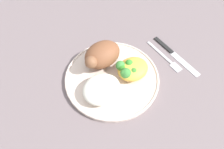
# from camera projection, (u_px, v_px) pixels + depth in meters

# --- Properties ---
(ground_plane) EXTENTS (2.00, 2.00, 0.00)m
(ground_plane) POSITION_uv_depth(u_px,v_px,m) (112.00, 79.00, 0.62)
(ground_plane) COLOR #6C5E61
(plate) EXTENTS (0.27, 0.27, 0.01)m
(plate) POSITION_uv_depth(u_px,v_px,m) (112.00, 78.00, 0.61)
(plate) COLOR beige
(plate) RESTS_ON ground_plane
(roasted_chicken) EXTENTS (0.12, 0.08, 0.07)m
(roasted_chicken) POSITION_uv_depth(u_px,v_px,m) (102.00, 55.00, 0.61)
(roasted_chicken) COLOR brown
(roasted_chicken) RESTS_ON plate
(rice_pile) EXTENTS (0.10, 0.09, 0.04)m
(rice_pile) POSITION_uv_depth(u_px,v_px,m) (102.00, 89.00, 0.56)
(rice_pile) COLOR white
(rice_pile) RESTS_ON plate
(mac_cheese_with_broccoli) EXTENTS (0.09, 0.08, 0.04)m
(mac_cheese_with_broccoli) POSITION_uv_depth(u_px,v_px,m) (131.00, 69.00, 0.60)
(mac_cheese_with_broccoli) COLOR gold
(mac_cheese_with_broccoli) RESTS_ON plate
(fork) EXTENTS (0.02, 0.14, 0.01)m
(fork) POSITION_uv_depth(u_px,v_px,m) (165.00, 57.00, 0.66)
(fork) COLOR #B2B2B7
(fork) RESTS_ON ground_plane
(knife) EXTENTS (0.02, 0.19, 0.01)m
(knife) POSITION_uv_depth(u_px,v_px,m) (171.00, 52.00, 0.67)
(knife) COLOR black
(knife) RESTS_ON ground_plane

